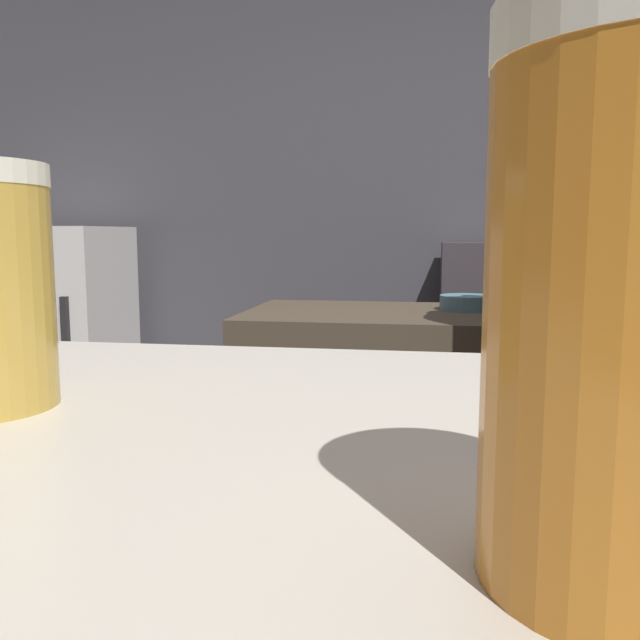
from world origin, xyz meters
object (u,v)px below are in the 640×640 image
Objects in this scene: mini_fridge at (54,344)px; bartender at (585,316)px; bottle_hot_sauce at (561,223)px; bottle_vinegar at (577,220)px; mixing_bowl at (467,303)px.

bartender is at bearing -32.70° from mini_fridge.
bottle_hot_sauce reaches higher than mini_fridge.
bottle_vinegar is (2.54, 0.16, 0.62)m from mini_fridge.
bartender is 9.68× the size of mixing_bowl.
bottle_vinegar is (0.30, 1.60, 0.25)m from bartender.
bartender is 1.65m from bottle_vinegar.
mixing_bowl is 0.63× the size of bottle_vinegar.
mini_fridge is at bearing -176.31° from bottle_vinegar.
bottle_hot_sauce is at bearing 2.84° from bartender.
bartender reaches higher than bottle_vinegar.
bartender is 7.00× the size of bottle_hot_sauce.
mini_fridge is 2.58m from bottle_hot_sauce.
bartender reaches higher than mixing_bowl.
mini_fridge is at bearing -174.06° from bottle_hot_sauce.
mini_fridge is 0.72× the size of bartender.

